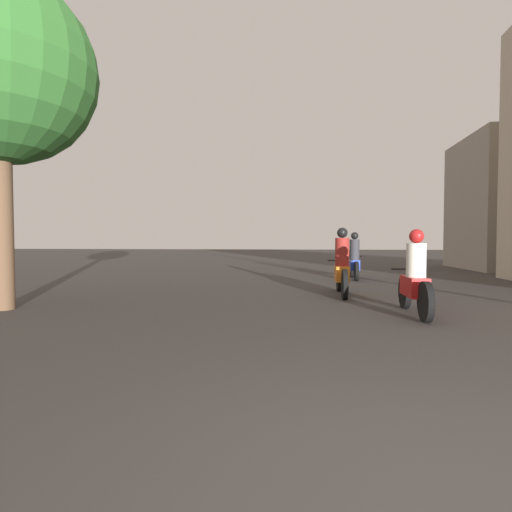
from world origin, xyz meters
The scene contains 3 objects.
motorcycle_red centered at (1.14, 5.46, 0.59)m, with size 0.60×1.96×1.47m.
motorcycle_orange centered at (0.13, 7.86, 0.63)m, with size 0.60×2.16×1.58m.
motorcycle_blue centered at (0.89, 11.91, 0.63)m, with size 0.60×1.87×1.56m.
Camera 1 is at (-0.71, -1.60, 1.26)m, focal length 28.00 mm.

